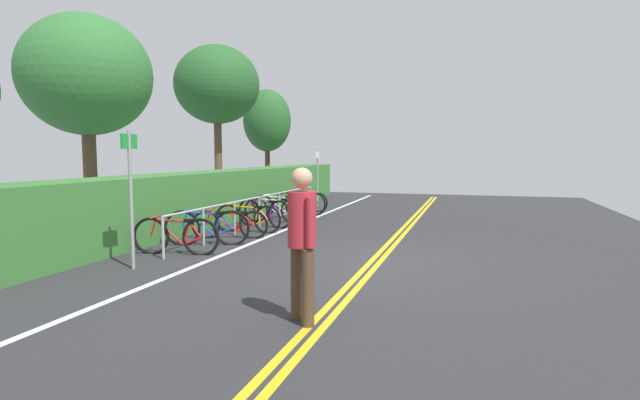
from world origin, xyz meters
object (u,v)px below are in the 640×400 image
object	(u,v)px
bike_rack	(259,204)
bicycle_2	(230,224)
pedestrian	(302,234)
tree_far_right	(217,85)
bicycle_3	(248,218)
tree_mid	(86,76)
bicycle_8	(306,202)
sign_post_near	(131,186)
bicycle_4	(264,213)
bicycle_7	(300,203)
bicycle_6	(280,207)
bicycle_0	(176,236)
bicycle_1	(207,228)
bicycle_5	(275,210)
sign_post_far	(317,172)
tree_extra	(267,121)

from	to	relation	value
bike_rack	bicycle_2	bearing A→B (deg)	-176.72
bike_rack	pedestrian	size ratio (longest dim) A/B	4.87
bicycle_2	tree_far_right	world-z (taller)	tree_far_right
bicycle_3	tree_mid	world-z (taller)	tree_mid
bicycle_8	sign_post_near	size ratio (longest dim) A/B	0.71
bicycle_4	bicycle_7	xyz separation A→B (m)	(2.82, 0.00, -0.01)
bicycle_3	bicycle_4	xyz separation A→B (m)	(0.97, -0.01, 0.02)
tree_mid	bicycle_2	bearing A→B (deg)	-90.94
tree_far_right	bicycle_6	bearing A→B (deg)	-124.59
bike_rack	bicycle_7	xyz separation A→B (m)	(2.86, -0.12, -0.25)
bicycle_0	bicycle_6	size ratio (longest dim) A/B	0.96
bicycle_1	bicycle_2	bearing A→B (deg)	-4.67
bicycle_8	sign_post_near	world-z (taller)	sign_post_near
bicycle_0	bicycle_4	xyz separation A→B (m)	(3.81, -0.15, 0.01)
bicycle_2	bicycle_1	bearing A→B (deg)	175.33
bicycle_0	bicycle_5	bearing A→B (deg)	-0.96
bicycle_3	sign_post_near	size ratio (longest dim) A/B	0.75
bicycle_6	bicycle_8	size ratio (longest dim) A/B	1.10
bicycle_1	sign_post_far	distance (m)	8.17
bicycle_4	sign_post_near	bearing A→B (deg)	178.37
bicycle_2	tree_extra	distance (m)	11.07
bicycle_6	bicycle_8	xyz separation A→B (m)	(1.93, -0.16, -0.02)
bicycle_6	pedestrian	distance (m)	9.28
bicycle_5	pedestrian	distance (m)	8.40
bicycle_2	tree_extra	bearing A→B (deg)	18.48
pedestrian	tree_mid	distance (m)	9.15
bicycle_0	bicycle_6	bearing A→B (deg)	1.14
bicycle_5	bicycle_7	bearing A→B (deg)	-2.20
bicycle_2	bicycle_6	size ratio (longest dim) A/B	0.96
tree_mid	bicycle_7	bearing A→B (deg)	-39.50
bicycle_5	tree_extra	distance (m)	8.57
bicycle_2	bicycle_7	world-z (taller)	bicycle_7
bicycle_0	tree_far_right	world-z (taller)	tree_far_right
bicycle_7	tree_far_right	distance (m)	5.38
tree_extra	sign_post_far	bearing A→B (deg)	-132.06
bicycle_5	bicycle_4	bearing A→B (deg)	-175.23
sign_post_near	bicycle_2	bearing A→B (deg)	-2.29
bicycle_0	bicycle_7	bearing A→B (deg)	-1.32
bicycle_5	bicycle_8	xyz separation A→B (m)	(2.80, 0.03, -0.02)
bicycle_7	bicycle_8	size ratio (longest dim) A/B	1.09
bicycle_7	tree_extra	distance (m)	7.03
bicycle_1	sign_post_near	distance (m)	2.52
bicycle_4	sign_post_far	distance (m)	5.43
sign_post_near	tree_extra	bearing A→B (deg)	13.74
bike_rack	pedestrian	world-z (taller)	pedestrian
sign_post_near	sign_post_far	size ratio (longest dim) A/B	1.11
bike_rack	bicycle_3	world-z (taller)	bike_rack
bicycle_7	bicycle_5	bearing A→B (deg)	177.80
bicycle_2	pedestrian	xyz separation A→B (m)	(-4.84, -3.40, 0.70)
bicycle_3	tree_mid	size ratio (longest dim) A/B	0.33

